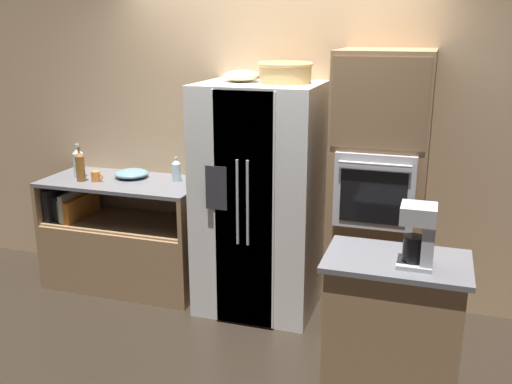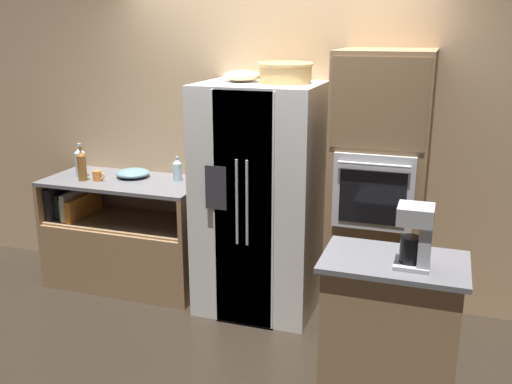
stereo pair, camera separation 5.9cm
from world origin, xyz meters
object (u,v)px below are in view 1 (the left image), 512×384
bottle_wide (176,170)px  mug (96,176)px  coffee_maker (421,234)px  wall_oven (379,193)px  bottle_tall (80,166)px  bottle_short (79,162)px  mixing_bowl (132,174)px  fruit_bowl (242,76)px  wicker_basket (285,72)px  refrigerator (259,200)px

bottle_wide → mug: size_ratio=1.91×
coffee_maker → wall_oven: bearing=107.0°
bottle_tall → bottle_wide: size_ratio=1.43×
coffee_maker → mug: bearing=159.2°
bottle_short → coffee_maker: bearing=-20.8°
bottle_wide → mixing_bowl: 0.42m
bottle_wide → bottle_short: bearing=-171.0°
mug → fruit_bowl: bearing=5.5°
wicker_basket → fruit_bowl: bearing=179.0°
mug → coffee_maker: bearing=-20.8°
bottle_short → mug: size_ratio=2.67×
mixing_bowl → coffee_maker: coffee_maker is taller
fruit_bowl → bottle_short: bearing=-178.4°
bottle_short → mug: (0.22, -0.08, -0.09)m
bottle_tall → coffee_maker: (2.76, -0.97, 0.06)m
wicker_basket → mixing_bowl: size_ratio=1.41×
wicker_basket → bottle_wide: wicker_basket is taller
wicker_basket → fruit_bowl: wicker_basket is taller
wall_oven → bottle_short: size_ratio=7.08×
wall_oven → mixing_bowl: (-2.08, 0.12, -0.05)m
wall_oven → fruit_bowl: 1.33m
coffee_maker → bottle_tall: bearing=160.6°
fruit_bowl → bottle_wide: (-0.61, 0.10, -0.79)m
wall_oven → bottle_tall: wall_oven is taller
fruit_bowl → coffee_maker: (1.38, -1.12, -0.69)m
refrigerator → bottle_tall: bearing=-176.8°
wall_oven → wicker_basket: (-0.72, 0.03, 0.84)m
fruit_bowl → coffee_maker: bearing=-38.9°
bottle_tall → mug: bottle_tall is taller
wall_oven → fruit_bowl: wall_oven is taller
refrigerator → wicker_basket: wicker_basket is taller
wall_oven → wicker_basket: size_ratio=5.05×
fruit_bowl → bottle_tall: size_ratio=0.96×
wall_oven → refrigerator: bearing=-178.5°
mixing_bowl → coffee_maker: 2.70m
wicker_basket → mug: (-1.58, -0.11, -0.88)m
bottle_tall → refrigerator: bearing=3.2°
bottle_short → bottle_wide: size_ratio=1.40×
coffee_maker → mixing_bowl: bearing=153.6°
bottle_tall → bottle_wide: 0.80m
bottle_tall → coffee_maker: coffee_maker is taller
wicker_basket → mug: 1.81m
bottle_short → mixing_bowl: 0.46m
mixing_bowl → wall_oven: bearing=-3.3°
mixing_bowl → fruit_bowl: bearing=-4.4°
wicker_basket → bottle_tall: size_ratio=1.37×
wicker_basket → refrigerator: bearing=-162.2°
bottle_short → refrigerator: bearing=-0.9°
bottle_tall → bottle_wide: bearing=17.9°
wicker_basket → fruit_bowl: 0.34m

